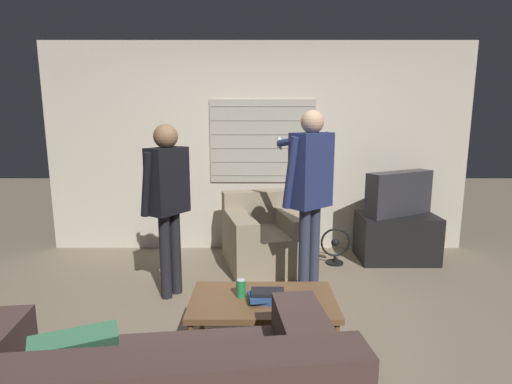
# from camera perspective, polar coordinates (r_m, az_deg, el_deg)

# --- Properties ---
(ground_plane) EXTENTS (16.00, 16.00, 0.00)m
(ground_plane) POSITION_cam_1_polar(r_m,az_deg,el_deg) (3.36, 0.47, -18.88)
(ground_plane) COLOR #7F705B
(wall_back) EXTENTS (5.20, 0.08, 2.55)m
(wall_back) POSITION_cam_1_polar(r_m,az_deg,el_deg) (4.97, 0.37, 6.25)
(wall_back) COLOR beige
(wall_back) RESTS_ON ground_plane
(armchair_beige) EXTENTS (1.02, 1.08, 0.80)m
(armchair_beige) POSITION_cam_1_polar(r_m,az_deg,el_deg) (4.52, 1.29, -6.54)
(armchair_beige) COLOR gray
(armchair_beige) RESTS_ON ground_plane
(coffee_table) EXTENTS (1.01, 0.59, 0.41)m
(coffee_table) POSITION_cam_1_polar(r_m,az_deg,el_deg) (2.89, 1.10, -15.69)
(coffee_table) COLOR brown
(coffee_table) RESTS_ON ground_plane
(tv_stand) EXTENTS (0.87, 0.56, 0.55)m
(tv_stand) POSITION_cam_1_polar(r_m,az_deg,el_deg) (4.98, 19.50, -6.11)
(tv_stand) COLOR black
(tv_stand) RESTS_ON ground_plane
(tv) EXTENTS (0.86, 0.59, 0.50)m
(tv) POSITION_cam_1_polar(r_m,az_deg,el_deg) (4.87, 19.86, -0.17)
(tv) COLOR #2D2D33
(tv) RESTS_ON tv_stand
(person_left_standing) EXTENTS (0.53, 0.71, 1.60)m
(person_left_standing) POSITION_cam_1_polar(r_m,az_deg,el_deg) (3.69, -12.49, 0.22)
(person_left_standing) COLOR black
(person_left_standing) RESTS_ON ground_plane
(person_right_standing) EXTENTS (0.49, 0.83, 1.72)m
(person_right_standing) POSITION_cam_1_polar(r_m,az_deg,el_deg) (3.54, 7.78, 1.29)
(person_right_standing) COLOR #33384C
(person_right_standing) RESTS_ON ground_plane
(book_stack) EXTENTS (0.27, 0.21, 0.08)m
(book_stack) POSITION_cam_1_polar(r_m,az_deg,el_deg) (2.82, 1.77, -14.65)
(book_stack) COLOR #284C89
(book_stack) RESTS_ON coffee_table
(soda_can) EXTENTS (0.07, 0.07, 0.13)m
(soda_can) POSITION_cam_1_polar(r_m,az_deg,el_deg) (2.88, -2.06, -13.57)
(soda_can) COLOR #238E47
(soda_can) RESTS_ON coffee_table
(spare_remote) EXTENTS (0.11, 0.13, 0.02)m
(spare_remote) POSITION_cam_1_polar(r_m,az_deg,el_deg) (2.83, 0.57, -15.14)
(spare_remote) COLOR white
(spare_remote) RESTS_ON coffee_table
(floor_fan) EXTENTS (0.34, 0.20, 0.42)m
(floor_fan) POSITION_cam_1_polar(r_m,az_deg,el_deg) (4.69, 11.34, -7.62)
(floor_fan) COLOR black
(floor_fan) RESTS_ON ground_plane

